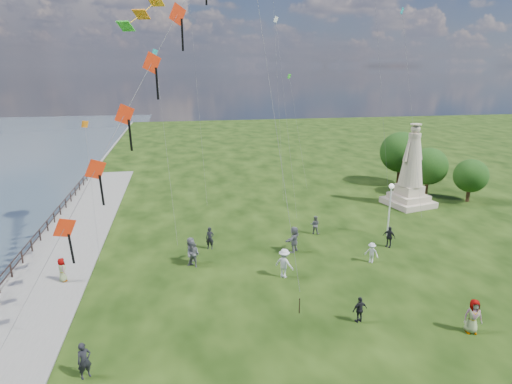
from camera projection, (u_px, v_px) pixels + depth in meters
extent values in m
cube|color=slate|center=(10.00, 282.00, 27.04)|extent=(0.30, 160.00, 0.60)
cube|color=slate|center=(42.00, 290.00, 25.50)|extent=(5.00, 60.00, 0.10)
cylinder|color=black|center=(11.00, 271.00, 26.87)|extent=(0.11, 0.11, 1.00)
cylinder|color=black|center=(22.00, 258.00, 28.76)|extent=(0.11, 0.11, 1.00)
cylinder|color=black|center=(32.00, 246.00, 30.65)|extent=(0.11, 0.11, 1.00)
cylinder|color=black|center=(40.00, 236.00, 32.54)|extent=(0.11, 0.11, 1.00)
cylinder|color=black|center=(48.00, 226.00, 34.43)|extent=(0.11, 0.11, 1.00)
cylinder|color=black|center=(54.00, 218.00, 36.32)|extent=(0.11, 0.11, 1.00)
cylinder|color=black|center=(60.00, 211.00, 38.20)|extent=(0.11, 0.11, 1.00)
cylinder|color=black|center=(66.00, 204.00, 40.09)|extent=(0.11, 0.11, 1.00)
cylinder|color=black|center=(71.00, 198.00, 41.98)|extent=(0.11, 0.11, 1.00)
cylinder|color=black|center=(75.00, 192.00, 43.87)|extent=(0.11, 0.11, 1.00)
cylinder|color=black|center=(79.00, 187.00, 45.76)|extent=(0.11, 0.11, 1.00)
cylinder|color=black|center=(83.00, 182.00, 47.65)|extent=(0.11, 0.11, 1.00)
cylinder|color=black|center=(87.00, 178.00, 49.53)|extent=(0.11, 0.11, 1.00)
cylinder|color=black|center=(90.00, 173.00, 51.42)|extent=(0.11, 0.11, 1.00)
cube|color=black|center=(10.00, 264.00, 26.74)|extent=(0.06, 52.00, 0.06)
cube|color=black|center=(11.00, 271.00, 26.86)|extent=(0.06, 52.00, 0.06)
cube|color=tan|center=(408.00, 202.00, 41.27)|extent=(4.62, 4.62, 0.55)
cube|color=tan|center=(409.00, 197.00, 41.11)|extent=(3.52, 3.52, 0.55)
cube|color=tan|center=(409.00, 190.00, 40.91)|extent=(2.42, 2.42, 0.92)
cylinder|color=tan|center=(415.00, 135.00, 39.43)|extent=(1.32, 1.32, 0.37)
sphere|color=tan|center=(416.00, 129.00, 39.27)|extent=(0.84, 0.84, 0.84)
cylinder|color=tan|center=(416.00, 124.00, 39.15)|extent=(1.01, 1.01, 0.09)
cylinder|color=silver|center=(389.00, 212.00, 33.28)|extent=(0.12, 0.12, 3.97)
sphere|color=white|center=(392.00, 186.00, 32.68)|extent=(0.40, 0.40, 0.40)
cylinder|color=#382314|center=(426.00, 186.00, 44.35)|extent=(0.36, 0.36, 1.89)
sphere|color=#0F350E|center=(429.00, 166.00, 43.75)|extent=(3.78, 3.78, 3.78)
cylinder|color=#382314|center=(468.00, 194.00, 42.19)|extent=(0.36, 0.36, 1.63)
sphere|color=#0F350E|center=(471.00, 176.00, 41.67)|extent=(3.25, 3.25, 3.25)
cylinder|color=#382314|center=(399.00, 174.00, 48.44)|extent=(0.36, 0.36, 2.27)
sphere|color=#0F350E|center=(401.00, 152.00, 47.72)|extent=(4.53, 4.53, 4.53)
imported|color=black|center=(84.00, 361.00, 18.22)|extent=(0.73, 0.66, 1.67)
imported|color=#595960|center=(193.00, 254.00, 28.34)|extent=(1.05, 0.94, 1.84)
imported|color=silver|center=(284.00, 263.00, 26.94)|extent=(1.35, 1.30, 1.91)
imported|color=black|center=(360.00, 310.00, 22.25)|extent=(0.92, 0.61, 1.45)
imported|color=#595960|center=(473.00, 316.00, 21.32)|extent=(1.00, 0.75, 1.82)
imported|color=#595960|center=(191.00, 250.00, 28.94)|extent=(1.03, 1.82, 1.85)
imported|color=black|center=(210.00, 238.00, 31.21)|extent=(0.68, 0.53, 1.66)
imported|color=#595960|center=(315.00, 225.00, 34.07)|extent=(0.86, 0.74, 1.51)
imported|color=silver|center=(372.00, 253.00, 29.05)|extent=(1.01, 0.98, 1.44)
imported|color=black|center=(389.00, 237.00, 31.55)|extent=(0.97, 1.04, 1.61)
imported|color=#595960|center=(62.00, 271.00, 26.33)|extent=(0.76, 0.87, 1.52)
imported|color=#595960|center=(294.00, 239.00, 30.69)|extent=(1.76, 1.84, 1.92)
cube|color=red|center=(65.00, 228.00, 18.22)|extent=(0.87, 0.64, 1.03)
cube|color=black|center=(71.00, 249.00, 18.42)|extent=(0.10, 0.28, 1.48)
cube|color=red|center=(96.00, 169.00, 18.82)|extent=(0.87, 0.64, 1.03)
cube|color=black|center=(102.00, 190.00, 19.03)|extent=(0.10, 0.28, 1.48)
cube|color=red|center=(125.00, 114.00, 19.42)|extent=(0.87, 0.64, 1.03)
cube|color=black|center=(130.00, 135.00, 19.63)|extent=(0.10, 0.28, 1.48)
cube|color=red|center=(152.00, 63.00, 20.02)|extent=(0.87, 0.64, 1.03)
cube|color=black|center=(157.00, 84.00, 20.23)|extent=(0.10, 0.28, 1.48)
cube|color=red|center=(178.00, 14.00, 20.62)|extent=(0.87, 0.64, 1.03)
cube|color=black|center=(182.00, 35.00, 20.83)|extent=(0.10, 0.28, 1.48)
cylinder|color=black|center=(299.00, 306.00, 23.11)|extent=(0.06, 0.06, 0.90)
cube|color=#F9A115|center=(156.00, 1.00, 15.96)|extent=(0.64, 0.68, 0.28)
cube|color=orange|center=(141.00, 14.00, 15.43)|extent=(0.62, 0.67, 0.30)
cube|color=green|center=(126.00, 26.00, 14.89)|extent=(0.60, 0.66, 0.31)
cube|color=teal|center=(155.00, 53.00, 32.56)|extent=(0.51, 0.39, 0.57)
cylinder|color=#595959|center=(166.00, 148.00, 32.24)|extent=(1.02, 5.02, 13.84)
cube|color=silver|center=(276.00, 19.00, 37.33)|extent=(0.51, 0.39, 0.57)
cylinder|color=#595959|center=(286.00, 119.00, 37.43)|extent=(1.02, 5.02, 16.78)
cylinder|color=#595959|center=(381.00, 94.00, 40.44)|extent=(1.02, 5.02, 20.65)
cylinder|color=#595959|center=(196.00, 76.00, 39.98)|extent=(1.02, 5.02, 23.97)
cube|color=green|center=(289.00, 76.00, 47.59)|extent=(0.51, 0.39, 0.57)
cylinder|color=#595959|center=(298.00, 132.00, 46.97)|extent=(1.02, 5.02, 11.78)
cube|color=orange|center=(85.00, 124.00, 31.36)|extent=(0.51, 0.39, 0.57)
cylinder|color=#595959|center=(92.00, 190.00, 30.32)|extent=(1.02, 5.01, 8.77)
cylinder|color=#595959|center=(275.00, 36.00, 40.51)|extent=(1.02, 5.02, 31.12)
cube|color=teal|center=(402.00, 11.00, 37.35)|extent=(0.51, 0.39, 0.57)
cylinder|color=#595959|center=(412.00, 115.00, 37.55)|extent=(1.02, 5.02, 17.51)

